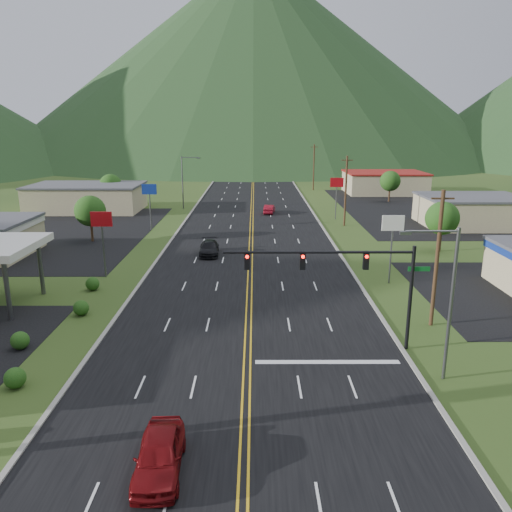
{
  "coord_description": "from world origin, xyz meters",
  "views": [
    {
      "loc": [
        0.49,
        -16.29,
        14.44
      ],
      "look_at": [
        0.57,
        20.95,
        4.5
      ],
      "focal_mm": 35.0,
      "sensor_mm": 36.0,
      "label": 1
    }
  ],
  "objects_px": {
    "traffic_signal": "(349,272)",
    "car_red_far": "(269,209)",
    "car_dark_mid": "(209,248)",
    "streetlight_west": "(184,179)",
    "streetlight_east": "(446,295)",
    "car_red_near": "(159,455)"
  },
  "relations": [
    {
      "from": "streetlight_west",
      "to": "car_red_near",
      "type": "distance_m",
      "value": 68.69
    },
    {
      "from": "streetlight_east",
      "to": "car_red_far",
      "type": "xyz_separation_m",
      "value": [
        -8.31,
        55.09,
        -4.46
      ]
    },
    {
      "from": "traffic_signal",
      "to": "car_red_near",
      "type": "distance_m",
      "value": 16.34
    },
    {
      "from": "streetlight_west",
      "to": "car_dark_mid",
      "type": "relative_size",
      "value": 1.74
    },
    {
      "from": "traffic_signal",
      "to": "car_dark_mid",
      "type": "bearing_deg",
      "value": 114.6
    },
    {
      "from": "traffic_signal",
      "to": "car_red_far",
      "type": "bearing_deg",
      "value": 94.04
    },
    {
      "from": "streetlight_west",
      "to": "car_red_near",
      "type": "height_order",
      "value": "streetlight_west"
    },
    {
      "from": "streetlight_east",
      "to": "car_red_far",
      "type": "height_order",
      "value": "streetlight_east"
    },
    {
      "from": "traffic_signal",
      "to": "car_dark_mid",
      "type": "distance_m",
      "value": 27.21
    },
    {
      "from": "streetlight_west",
      "to": "car_red_far",
      "type": "xyz_separation_m",
      "value": [
        14.55,
        -4.91,
        -4.46
      ]
    },
    {
      "from": "streetlight_west",
      "to": "car_red_far",
      "type": "bearing_deg",
      "value": -18.66
    },
    {
      "from": "streetlight_west",
      "to": "streetlight_east",
      "type": "bearing_deg",
      "value": -69.14
    },
    {
      "from": "traffic_signal",
      "to": "streetlight_west",
      "type": "bearing_deg",
      "value": 107.97
    },
    {
      "from": "traffic_signal",
      "to": "car_red_far",
      "type": "relative_size",
      "value": 3.0
    },
    {
      "from": "streetlight_west",
      "to": "car_red_far",
      "type": "distance_m",
      "value": 15.99
    },
    {
      "from": "streetlight_east",
      "to": "streetlight_west",
      "type": "height_order",
      "value": "same"
    },
    {
      "from": "car_red_far",
      "to": "car_dark_mid",
      "type": "bearing_deg",
      "value": 81.64
    },
    {
      "from": "traffic_signal",
      "to": "streetlight_east",
      "type": "bearing_deg",
      "value": -40.39
    },
    {
      "from": "streetlight_east",
      "to": "car_red_far",
      "type": "relative_size",
      "value": 2.06
    },
    {
      "from": "traffic_signal",
      "to": "car_red_near",
      "type": "relative_size",
      "value": 2.71
    },
    {
      "from": "car_red_far",
      "to": "car_red_near",
      "type": "bearing_deg",
      "value": 91.6
    },
    {
      "from": "car_red_near",
      "to": "car_dark_mid",
      "type": "relative_size",
      "value": 0.93
    }
  ]
}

